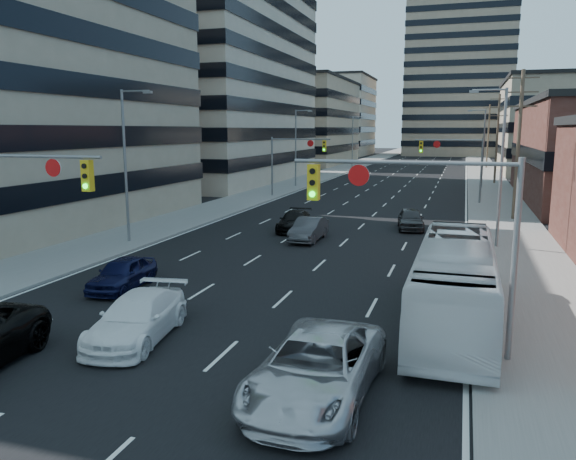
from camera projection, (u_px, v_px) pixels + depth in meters
The scene contains 27 objects.
ground at pixel (27, 454), 11.84m from camera, with size 400.00×400.00×0.00m, color black.
road_surface at pixel (427, 158), 133.94m from camera, with size 18.00×300.00×0.02m, color black.
sidewalk_left at pixel (379, 157), 137.31m from camera, with size 5.00×300.00×0.15m, color slate.
sidewalk_right at pixel (478, 158), 130.55m from camera, with size 5.00×300.00×0.15m, color slate.
office_left_mid at pixel (187, 73), 73.66m from camera, with size 26.00×34.00×28.00m, color #ADA089.
office_left_far at pixel (295, 123), 111.41m from camera, with size 20.00×30.00×16.00m, color gray.
apartment_tower at pixel (461, 43), 145.83m from camera, with size 26.00×26.00×58.00m, color gray.
bg_block_left at pixel (324, 117), 149.80m from camera, with size 24.00×24.00×20.00m, color #ADA089.
signal_near_left at pixel (12, 196), 20.78m from camera, with size 6.59×0.33×6.00m.
signal_near_right at pixel (424, 214), 16.40m from camera, with size 6.59×0.33×6.00m.
signal_far_left at pixel (294, 154), 55.60m from camera, with size 6.09×0.33×6.00m.
signal_far_right at pixel (455, 157), 51.08m from camera, with size 6.09×0.33×6.00m.
utility_pole_block at pixel (518, 143), 41.04m from camera, with size 2.20×0.28×11.00m.
utility_pole_midblock at pixel (497, 137), 69.22m from camera, with size 2.20×0.28×11.00m.
utility_pole_distant at pixel (488, 135), 97.40m from camera, with size 2.20×0.28×11.00m.
streetlight_left_near at pixel (127, 159), 32.78m from camera, with size 2.03×0.22×9.00m.
streetlight_left_mid at pixel (297, 144), 65.65m from camera, with size 2.03×0.22×9.00m.
streetlight_left_far at pixel (353, 139), 98.52m from camera, with size 2.03×0.22×9.00m.
streetlight_right_near at pixel (499, 160), 31.39m from camera, with size 2.03×0.22×9.00m.
streetlight_right_far at pixel (482, 144), 64.26m from camera, with size 2.03×0.22×9.00m.
white_van at pixel (137, 318), 18.19m from camera, with size 2.04×5.01×1.45m, color white.
silver_suv at pixel (317, 367), 14.20m from camera, with size 2.73×5.93×1.65m, color #B9B9BE.
transit_bus at pixel (455, 283), 19.36m from camera, with size 2.54×10.86×3.02m, color white.
sedan_blue at pixel (123, 274), 23.94m from camera, with size 1.62×4.03×1.37m, color black.
sedan_grey_center at pixel (309, 229), 34.42m from camera, with size 1.49×4.27×1.41m, color #3A3A3D.
sedan_black_far at pixel (294, 221), 37.73m from camera, with size 1.85×4.56×1.32m, color black.
sedan_grey_right at pixel (411, 219), 38.33m from camera, with size 1.69×4.21×1.43m, color #2F2F31.
Camera 1 is at (8.50, -8.68, 6.75)m, focal length 35.00 mm.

